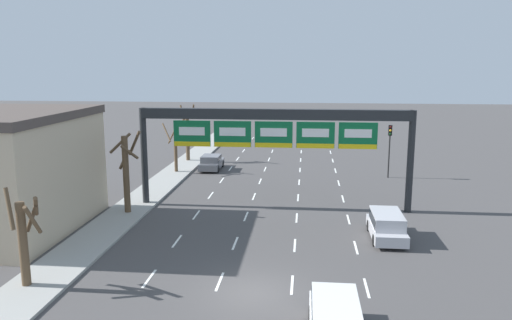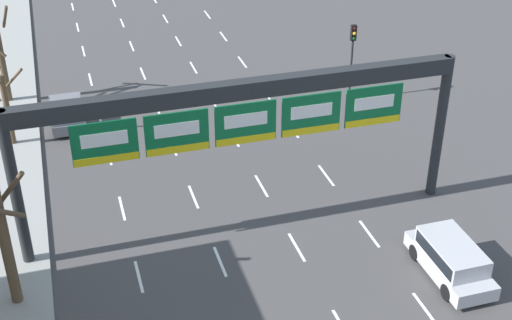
{
  "view_description": "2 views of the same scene",
  "coord_description": "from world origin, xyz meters",
  "px_view_note": "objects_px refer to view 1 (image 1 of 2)",
  "views": [
    {
      "loc": [
        2.14,
        -20.0,
        9.73
      ],
      "look_at": [
        -1.37,
        14.76,
        3.04
      ],
      "focal_mm": 35.0,
      "sensor_mm": 36.0,
      "label": 1
    },
    {
      "loc": [
        -6.84,
        -11.31,
        18.1
      ],
      "look_at": [
        0.69,
        13.72,
        2.86
      ],
      "focal_mm": 50.0,
      "sensor_mm": 36.0,
      "label": 2
    }
  ],
  "objects_px": {
    "car_grey": "(211,162)",
    "tree_bare_third": "(175,147)",
    "tree_bare_closest": "(24,236)",
    "tree_bare_second": "(126,169)",
    "tree_bare_furthest": "(187,132)",
    "sign_gantry": "(274,128)",
    "suv_white": "(335,320)",
    "traffic_light_near_gantry": "(390,140)",
    "suv_silver": "(387,224)"
  },
  "relations": [
    {
      "from": "car_grey",
      "to": "tree_bare_third",
      "type": "distance_m",
      "value": 3.83
    },
    {
      "from": "tree_bare_closest",
      "to": "tree_bare_second",
      "type": "xyz_separation_m",
      "value": [
        0.49,
        11.29,
        0.63
      ]
    },
    {
      "from": "tree_bare_closest",
      "to": "tree_bare_furthest",
      "type": "height_order",
      "value": "tree_bare_furthest"
    },
    {
      "from": "tree_bare_closest",
      "to": "sign_gantry",
      "type": "bearing_deg",
      "value": 53.7
    },
    {
      "from": "suv_white",
      "to": "tree_bare_furthest",
      "type": "distance_m",
      "value": 35.29
    },
    {
      "from": "tree_bare_third",
      "to": "car_grey",
      "type": "bearing_deg",
      "value": 30.55
    },
    {
      "from": "car_grey",
      "to": "traffic_light_near_gantry",
      "type": "distance_m",
      "value": 16.33
    },
    {
      "from": "car_grey",
      "to": "tree_bare_third",
      "type": "bearing_deg",
      "value": -149.45
    },
    {
      "from": "sign_gantry",
      "to": "tree_bare_closest",
      "type": "xyz_separation_m",
      "value": [
        -9.98,
        -13.59,
        -3.16
      ]
    },
    {
      "from": "sign_gantry",
      "to": "tree_bare_third",
      "type": "bearing_deg",
      "value": 132.65
    },
    {
      "from": "tree_bare_furthest",
      "to": "tree_bare_second",
      "type": "bearing_deg",
      "value": -89.01
    },
    {
      "from": "sign_gantry",
      "to": "traffic_light_near_gantry",
      "type": "xyz_separation_m",
      "value": [
        9.37,
        10.41,
        -2.27
      ]
    },
    {
      "from": "sign_gantry",
      "to": "suv_silver",
      "type": "xyz_separation_m",
      "value": [
        6.79,
        -5.53,
        -4.71
      ]
    },
    {
      "from": "suv_silver",
      "to": "tree_bare_third",
      "type": "height_order",
      "value": "tree_bare_third"
    },
    {
      "from": "tree_bare_closest",
      "to": "tree_bare_furthest",
      "type": "distance_m",
      "value": 29.52
    },
    {
      "from": "sign_gantry",
      "to": "suv_silver",
      "type": "distance_m",
      "value": 9.94
    },
    {
      "from": "sign_gantry",
      "to": "suv_white",
      "type": "distance_m",
      "value": 17.72
    },
    {
      "from": "traffic_light_near_gantry",
      "to": "tree_bare_furthest",
      "type": "xyz_separation_m",
      "value": [
        -19.17,
        5.51,
        -0.28
      ]
    },
    {
      "from": "sign_gantry",
      "to": "tree_bare_closest",
      "type": "distance_m",
      "value": 17.15
    },
    {
      "from": "suv_white",
      "to": "traffic_light_near_gantry",
      "type": "bearing_deg",
      "value": 77.41
    },
    {
      "from": "suv_white",
      "to": "tree_bare_furthest",
      "type": "bearing_deg",
      "value": 111.84
    },
    {
      "from": "suv_silver",
      "to": "suv_white",
      "type": "bearing_deg",
      "value": -107.25
    },
    {
      "from": "suv_silver",
      "to": "tree_bare_second",
      "type": "bearing_deg",
      "value": 168.77
    },
    {
      "from": "sign_gantry",
      "to": "car_grey",
      "type": "relative_size",
      "value": 4.42
    },
    {
      "from": "tree_bare_third",
      "to": "tree_bare_furthest",
      "type": "height_order",
      "value": "tree_bare_furthest"
    },
    {
      "from": "suv_silver",
      "to": "tree_bare_furthest",
      "type": "relative_size",
      "value": 0.75
    },
    {
      "from": "suv_silver",
      "to": "car_grey",
      "type": "bearing_deg",
      "value": 127.19
    },
    {
      "from": "car_grey",
      "to": "tree_bare_third",
      "type": "xyz_separation_m",
      "value": [
        -2.96,
        -1.75,
        1.68
      ]
    },
    {
      "from": "suv_silver",
      "to": "car_grey",
      "type": "relative_size",
      "value": 1.01
    },
    {
      "from": "suv_silver",
      "to": "car_grey",
      "type": "distance_m",
      "value": 22.25
    },
    {
      "from": "traffic_light_near_gantry",
      "to": "tree_bare_third",
      "type": "bearing_deg",
      "value": 179.89
    },
    {
      "from": "tree_bare_furthest",
      "to": "suv_white",
      "type": "bearing_deg",
      "value": -68.16
    },
    {
      "from": "suv_silver",
      "to": "tree_bare_closest",
      "type": "xyz_separation_m",
      "value": [
        -16.77,
        -8.06,
        1.55
      ]
    },
    {
      "from": "suv_silver",
      "to": "traffic_light_near_gantry",
      "type": "relative_size",
      "value": 0.92
    },
    {
      "from": "tree_bare_furthest",
      "to": "tree_bare_third",
      "type": "bearing_deg",
      "value": -88.11
    },
    {
      "from": "sign_gantry",
      "to": "suv_white",
      "type": "bearing_deg",
      "value": -78.88
    },
    {
      "from": "suv_silver",
      "to": "suv_white",
      "type": "height_order",
      "value": "suv_white"
    },
    {
      "from": "suv_silver",
      "to": "tree_bare_furthest",
      "type": "distance_m",
      "value": 27.21
    },
    {
      "from": "tree_bare_third",
      "to": "suv_white",
      "type": "bearing_deg",
      "value": -64.61
    },
    {
      "from": "traffic_light_near_gantry",
      "to": "tree_bare_third",
      "type": "relative_size",
      "value": 1.05
    },
    {
      "from": "car_grey",
      "to": "tree_bare_second",
      "type": "xyz_separation_m",
      "value": [
        -2.83,
        -14.5,
        2.31
      ]
    },
    {
      "from": "traffic_light_near_gantry",
      "to": "tree_bare_closest",
      "type": "relative_size",
      "value": 1.04
    },
    {
      "from": "tree_bare_third",
      "to": "tree_bare_furthest",
      "type": "xyz_separation_m",
      "value": [
        -0.18,
        5.47,
        0.6
      ]
    },
    {
      "from": "car_grey",
      "to": "tree_bare_furthest",
      "type": "height_order",
      "value": "tree_bare_furthest"
    },
    {
      "from": "suv_white",
      "to": "car_grey",
      "type": "distance_m",
      "value": 30.64
    },
    {
      "from": "car_grey",
      "to": "traffic_light_near_gantry",
      "type": "xyz_separation_m",
      "value": [
        16.03,
        -1.79,
        2.56
      ]
    },
    {
      "from": "suv_white",
      "to": "car_grey",
      "type": "height_order",
      "value": "suv_white"
    },
    {
      "from": "car_grey",
      "to": "tree_bare_second",
      "type": "height_order",
      "value": "tree_bare_second"
    },
    {
      "from": "suv_silver",
      "to": "sign_gantry",
      "type": "bearing_deg",
      "value": 140.84
    },
    {
      "from": "tree_bare_furthest",
      "to": "traffic_light_near_gantry",
      "type": "bearing_deg",
      "value": -16.03
    }
  ]
}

